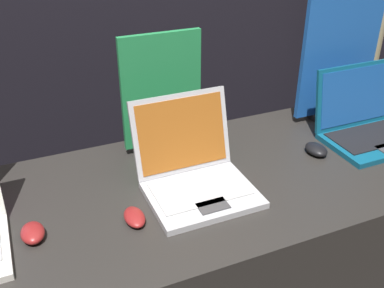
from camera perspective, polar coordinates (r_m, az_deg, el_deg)
The scene contains 9 objects.
display_counter at distance 1.73m, azimuth -0.53°, elevation -17.19°, with size 1.90×0.73×0.87m.
mouse_front at distance 1.31m, azimuth -19.57°, elevation -10.58°, with size 0.06×0.09×0.04m.
laptop_middle at distance 1.40m, azimuth 0.22°, elevation -3.31°, with size 0.32×0.33×0.27m.
mouse_middle at distance 1.30m, azimuth -7.32°, elevation -9.19°, with size 0.06×0.10×0.03m.
promo_stand_middle at distance 1.57m, azimuth -3.86°, elevation 6.09°, with size 0.29×0.07×0.42m.
laptop_back at distance 1.82m, azimuth 21.31°, elevation 2.53°, with size 0.35×0.29×0.26m.
mouse_back at distance 1.66m, azimuth 15.50°, elevation -0.66°, with size 0.07×0.09×0.04m.
promo_stand_back at distance 1.89m, azimuth 18.08°, elevation 9.96°, with size 0.35×0.07×0.49m.
person_bystander at distance 2.68m, azimuth 19.14°, elevation 9.34°, with size 0.31×0.31×1.61m.
Camera 1 is at (-0.45, -0.73, 1.69)m, focal length 42.00 mm.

